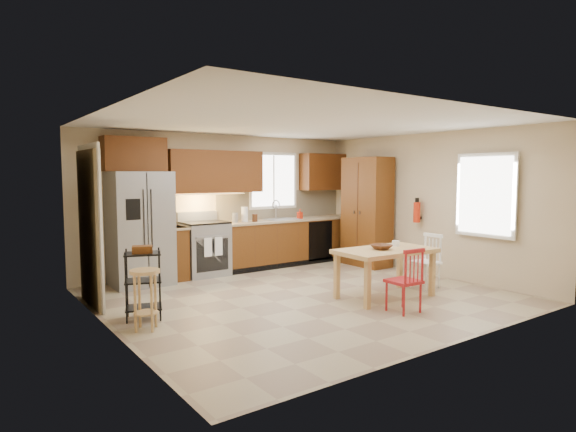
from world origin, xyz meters
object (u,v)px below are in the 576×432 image
(refrigerator, at_px, (140,229))
(dining_table, at_px, (385,274))
(chair_red, at_px, (404,280))
(fire_extinguisher, at_px, (417,212))
(pantry, at_px, (367,212))
(bar_stool, at_px, (146,300))
(table_jar, at_px, (396,245))
(soap_bottle, at_px, (300,214))
(table_bowl, at_px, (381,250))
(range_stove, at_px, (204,249))
(chair_white, at_px, (425,261))
(utility_cart, at_px, (143,284))

(refrigerator, xyz_separation_m, dining_table, (2.60, -2.85, -0.56))
(chair_red, bearing_deg, fire_extinguisher, 38.66)
(pantry, xyz_separation_m, bar_stool, (-4.84, -1.35, -0.70))
(fire_extinguisher, distance_m, bar_stool, 5.10)
(chair_red, bearing_deg, bar_stool, 159.93)
(table_jar, bearing_deg, soap_bottle, 84.48)
(chair_red, relative_size, table_bowl, 2.90)
(range_stove, bearing_deg, soap_bottle, -2.40)
(chair_white, bearing_deg, refrigerator, 54.16)
(refrigerator, bearing_deg, chair_red, -57.20)
(fire_extinguisher, xyz_separation_m, bar_stool, (-5.04, -0.30, -0.75))
(soap_bottle, xyz_separation_m, table_bowl, (-0.66, -2.82, -0.29))
(range_stove, relative_size, chair_white, 1.10)
(chair_red, bearing_deg, chair_white, 30.68)
(fire_extinguisher, height_order, dining_table, fire_extinguisher)
(chair_red, distance_m, bar_stool, 3.21)
(soap_bottle, bearing_deg, pantry, -43.45)
(soap_bottle, distance_m, table_jar, 2.76)
(range_stove, distance_m, pantry, 3.19)
(pantry, distance_m, table_jar, 2.22)
(table_jar, bearing_deg, chair_red, -131.82)
(soap_bottle, height_order, table_jar, soap_bottle)
(pantry, relative_size, table_jar, 18.98)
(bar_stool, distance_m, utility_cart, 0.45)
(dining_table, distance_m, chair_white, 0.95)
(dining_table, height_order, chair_white, chair_white)
(chair_red, bearing_deg, utility_cart, 152.25)
(range_stove, bearing_deg, refrigerator, -177.01)
(range_stove, height_order, pantry, pantry)
(refrigerator, height_order, chair_white, refrigerator)
(table_bowl, xyz_separation_m, bar_stool, (-3.22, 0.57, -0.35))
(pantry, distance_m, utility_cart, 4.85)
(dining_table, relative_size, chair_white, 1.70)
(range_stove, bearing_deg, chair_red, -72.76)
(range_stove, xyz_separation_m, pantry, (2.98, -0.99, 0.59))
(pantry, xyz_separation_m, table_jar, (-1.21, -1.83, -0.32))
(fire_extinguisher, bearing_deg, bar_stool, -176.60)
(utility_cart, bearing_deg, table_bowl, 1.60)
(table_bowl, bearing_deg, refrigerator, 131.45)
(range_stove, xyz_separation_m, utility_cart, (-1.74, -1.91, -0.03))
(range_stove, bearing_deg, bar_stool, -128.52)
(chair_red, height_order, bar_stool, chair_red)
(chair_red, relative_size, utility_cart, 0.97)
(chair_white, bearing_deg, range_stove, 42.45)
(table_bowl, bearing_deg, pantry, 50.00)
(refrigerator, height_order, chair_red, refrigerator)
(refrigerator, relative_size, pantry, 0.87)
(table_bowl, bearing_deg, utility_cart, 162.15)
(bar_stool, height_order, utility_cart, utility_cart)
(range_stove, height_order, utility_cart, range_stove)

